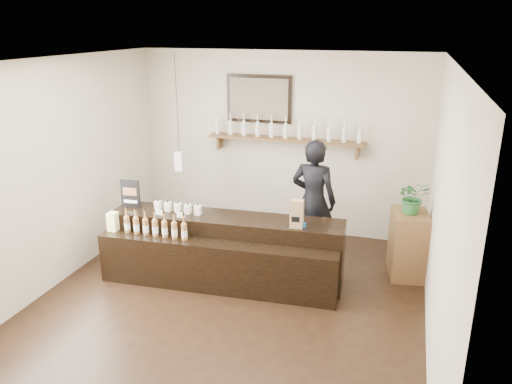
{
  "coord_description": "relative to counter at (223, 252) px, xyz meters",
  "views": [
    {
      "loc": [
        1.86,
        -4.82,
        3.16
      ],
      "look_at": [
        0.15,
        0.7,
        1.21
      ],
      "focal_mm": 35.0,
      "sensor_mm": 36.0,
      "label": 1
    }
  ],
  "objects": [
    {
      "name": "tape_dispenser",
      "position": [
        0.99,
        0.05,
        0.48
      ],
      "size": [
        0.13,
        0.05,
        0.1
      ],
      "color": "#1967B2",
      "rests_on": "counter"
    },
    {
      "name": "room_shell",
      "position": [
        0.26,
        -0.59,
        1.31
      ],
      "size": [
        5.0,
        5.0,
        5.0
      ],
      "color": "beige",
      "rests_on": "ground"
    },
    {
      "name": "ground",
      "position": [
        0.26,
        -0.59,
        -0.4
      ],
      "size": [
        5.0,
        5.0,
        0.0
      ],
      "primitive_type": "plane",
      "color": "black",
      "rests_on": "ground"
    },
    {
      "name": "back_wall_decor",
      "position": [
        0.11,
        1.79,
        1.36
      ],
      "size": [
        2.66,
        0.96,
        1.69
      ],
      "color": "brown",
      "rests_on": "ground"
    },
    {
      "name": "promo_sign",
      "position": [
        -1.32,
        0.06,
        0.63
      ],
      "size": [
        0.27,
        0.04,
        0.38
      ],
      "color": "black",
      "rests_on": "counter"
    },
    {
      "name": "shopkeeper",
      "position": [
        0.97,
        0.96,
        0.58
      ],
      "size": [
        0.76,
        0.55,
        1.95
      ],
      "primitive_type": "imported",
      "rotation": [
        0.0,
        0.0,
        3.02
      ],
      "color": "black",
      "rests_on": "ground"
    },
    {
      "name": "potted_plant",
      "position": [
        2.26,
        0.84,
        0.69
      ],
      "size": [
        0.49,
        0.46,
        0.43
      ],
      "primitive_type": "imported",
      "rotation": [
        0.0,
        0.0,
        0.38
      ],
      "color": "#296630",
      "rests_on": "side_cabinet"
    },
    {
      "name": "counter",
      "position": [
        0.0,
        0.0,
        0.0
      ],
      "size": [
        3.03,
        0.99,
        0.98
      ],
      "color": "black",
      "rests_on": "ground"
    },
    {
      "name": "side_cabinet",
      "position": [
        2.26,
        0.84,
        0.04
      ],
      "size": [
        0.53,
        0.66,
        0.87
      ],
      "color": "brown",
      "rests_on": "ground"
    },
    {
      "name": "paper_bag",
      "position": [
        0.95,
        0.03,
        0.62
      ],
      "size": [
        0.16,
        0.13,
        0.34
      ],
      "color": "#9E7E4C",
      "rests_on": "counter"
    }
  ]
}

